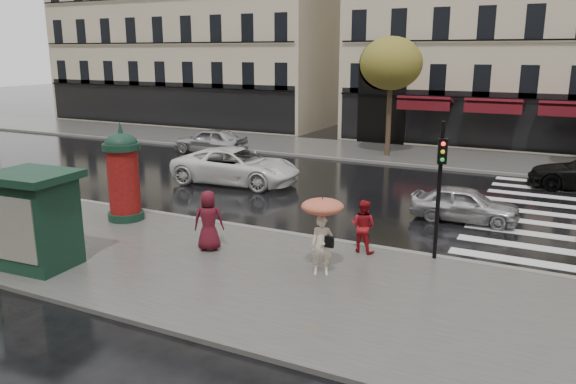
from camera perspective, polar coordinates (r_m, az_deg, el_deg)
The scene contains 16 objects.
ground at distance 15.45m, azimuth -2.50°, elevation -8.06°, with size 160.00×160.00×0.00m, color black.
near_sidewalk at distance 15.03m, azimuth -3.43°, elevation -8.49°, with size 90.00×7.00×0.12m, color #474744.
far_sidewalk at distance 32.77m, azimuth 13.89°, elevation 3.54°, with size 90.00×6.00×0.12m, color #474744.
near_kerb at distance 17.94m, azimuth 2.17°, elevation -4.63°, with size 90.00×0.25×0.14m, color slate.
far_kerb at distance 29.89m, azimuth 12.58°, elevation 2.65°, with size 90.00×0.25×0.14m, color slate.
zebra_crossing at distance 22.86m, azimuth 23.20°, elevation -1.83°, with size 3.60×11.75×0.01m, color silver.
tree_far_left at distance 31.79m, azimuth 10.43°, elevation 12.68°, with size 3.40×3.40×6.64m.
woman_umbrella at distance 14.51m, azimuth 3.50°, elevation -3.21°, with size 1.10×1.10×2.12m.
woman_red at distance 16.45m, azimuth 7.63°, elevation -3.45°, with size 0.76×0.59×1.57m, color #A4141C.
man_burgundy at distance 16.60m, azimuth -8.06°, elevation -2.89°, with size 0.88×0.57×1.79m, color #54101C.
morris_column at distance 20.09m, azimuth -16.40°, elevation 1.85°, with size 1.28×1.28×3.44m.
traffic_light at distance 15.86m, azimuth 15.19°, elevation 1.41°, with size 0.29×0.38×3.89m.
newsstand at distance 16.50m, azimuth -24.26°, elevation -2.48°, with size 2.29×1.97×2.63m.
car_silver at distance 20.62m, azimuth 17.51°, elevation -1.17°, with size 1.48×3.69×1.26m, color silver.
car_white at distance 25.42m, azimuth -5.28°, elevation 2.64°, with size 2.67×5.80×1.61m, color white.
car_far_silver at distance 33.33m, azimuth -7.86°, elevation 5.19°, with size 1.77×4.40×1.50m, color #B7B7BC.
Camera 1 is at (7.01, -12.48, 5.82)m, focal length 35.00 mm.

